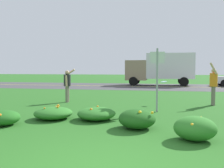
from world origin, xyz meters
TOP-DOWN VIEW (x-y plane):
  - ground_plane at (0.00, 10.07)m, footprint 120.00×120.00m
  - highway_strip at (0.00, 20.15)m, footprint 120.00×9.16m
  - highway_center_stripe at (0.00, 20.15)m, footprint 120.00×0.16m
  - daylily_clump_near_camera at (1.70, 2.24)m, footprint 0.98×0.91m
  - daylily_clump_mid_center at (-2.59, 3.94)m, footprint 1.25×1.32m
  - daylily_clump_front_left at (-3.61, 2.77)m, footprint 0.90×0.96m
  - daylily_clump_front_center at (0.27, 3.15)m, footprint 1.03×1.09m
  - daylily_clump_mid_right at (-1.15, 4.11)m, footprint 1.24×1.35m
  - sign_post_near_path at (0.74, 5.99)m, footprint 0.56×0.10m
  - person_thrower_dark_shirt at (-3.69, 8.02)m, footprint 0.51×0.50m
  - person_catcher_orange_shirt at (3.21, 8.33)m, footprint 0.40×0.50m
  - frisbee_pale_blue at (1.00, 8.38)m, footprint 0.28×0.28m
  - box_truck_tan at (0.74, 22.21)m, footprint 6.70×2.46m

SIDE VIEW (x-z plane):
  - ground_plane at x=0.00m, z-range 0.00..0.00m
  - highway_strip at x=0.00m, z-range 0.00..0.01m
  - highway_center_stripe at x=0.00m, z-range 0.01..0.01m
  - daylily_clump_mid_center at x=-2.59m, z-range -0.03..0.42m
  - daylily_clump_mid_right at x=-1.15m, z-range -0.01..0.41m
  - daylily_clump_front_left at x=-3.61m, z-range -0.01..0.45m
  - daylily_clump_front_center at x=0.27m, z-range 0.00..0.54m
  - daylily_clump_near_camera at x=1.70m, z-range 0.00..0.56m
  - person_thrower_dark_shirt at x=-3.69m, z-range 0.12..1.78m
  - person_catcher_orange_shirt at x=3.21m, z-range 0.04..1.98m
  - frisbee_pale_blue at x=1.00m, z-range 1.00..1.08m
  - sign_post_near_path at x=0.74m, z-range 0.26..2.70m
  - box_truck_tan at x=0.74m, z-range 0.20..3.40m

